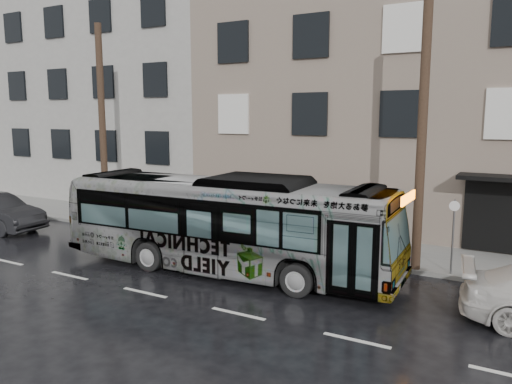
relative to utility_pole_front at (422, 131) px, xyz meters
The scene contains 8 objects.
ground 8.65m from the utility_pole_front, 153.08° to the right, with size 120.00×120.00×0.00m, color black.
sidewalk 8.11m from the utility_pole_front, 166.17° to the left, with size 90.00×3.60×0.15m, color gray.
building_taupe 9.56m from the utility_pole_front, 99.07° to the left, with size 20.00×12.00×11.00m, color gray.
building_grey 27.02m from the utility_pole_front, 156.02° to the left, with size 26.00×15.00×16.00m, color #A6A49D.
utility_pole_front is the anchor object (origin of this frame).
utility_pole_rear 14.00m from the utility_pole_front, behind, with size 0.30×0.30×9.00m, color #412E20.
sign_post 3.48m from the utility_pole_front, ahead, with size 0.06×0.06×2.40m, color slate.
bus 6.97m from the utility_pole_front, 152.86° to the right, with size 2.71×11.57×3.22m, color #B2B2B2.
Camera 1 is at (9.69, -13.09, 5.15)m, focal length 35.00 mm.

